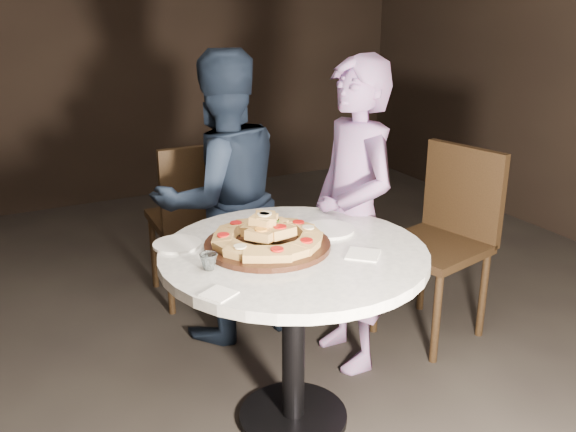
{
  "coord_description": "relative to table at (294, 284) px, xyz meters",
  "views": [
    {
      "loc": [
        -1.07,
        -2.18,
        1.82
      ],
      "look_at": [
        0.07,
        -0.01,
        0.95
      ],
      "focal_mm": 40.0,
      "sensor_mm": 36.0,
      "label": 1
    }
  ],
  "objects": [
    {
      "name": "floor",
      "position": [
        -0.07,
        0.06,
        -0.67
      ],
      "size": [
        7.0,
        7.0,
        0.0
      ],
      "primitive_type": "plane",
      "color": "black",
      "rests_on": "ground"
    },
    {
      "name": "table",
      "position": [
        0.0,
        0.0,
        0.0
      ],
      "size": [
        1.29,
        1.29,
        0.82
      ],
      "rotation": [
        0.0,
        0.0,
        0.2
      ],
      "color": "black",
      "rests_on": "ground"
    },
    {
      "name": "serving_board",
      "position": [
        -0.08,
        0.07,
        0.16
      ],
      "size": [
        0.61,
        0.61,
        0.02
      ],
      "primitive_type": "cylinder",
      "rotation": [
        0.0,
        0.0,
        -0.19
      ],
      "color": "black",
      "rests_on": "table"
    },
    {
      "name": "focaccia_pile",
      "position": [
        -0.08,
        0.07,
        0.21
      ],
      "size": [
        0.46,
        0.46,
        0.12
      ],
      "rotation": [
        0.0,
        0.0,
        0.28
      ],
      "color": "#B08444",
      "rests_on": "serving_board"
    },
    {
      "name": "plate_left",
      "position": [
        -0.41,
        0.26,
        0.16
      ],
      "size": [
        0.26,
        0.26,
        0.01
      ],
      "primitive_type": "cylinder",
      "rotation": [
        0.0,
        0.0,
        0.38
      ],
      "color": "white",
      "rests_on": "table"
    },
    {
      "name": "plate_right",
      "position": [
        0.23,
        0.12,
        0.16
      ],
      "size": [
        0.27,
        0.27,
        0.01
      ],
      "primitive_type": "cylinder",
      "rotation": [
        0.0,
        0.0,
        -0.22
      ],
      "color": "white",
      "rests_on": "table"
    },
    {
      "name": "water_glass",
      "position": [
        -0.37,
        -0.02,
        0.18
      ],
      "size": [
        0.07,
        0.07,
        0.06
      ],
      "primitive_type": "imported",
      "rotation": [
        0.0,
        0.0,
        -0.01
      ],
      "color": "silver",
      "rests_on": "table"
    },
    {
      "name": "napkin_near",
      "position": [
        -0.42,
        -0.24,
        0.16
      ],
      "size": [
        0.14,
        0.14,
        0.01
      ],
      "primitive_type": "cube",
      "rotation": [
        0.0,
        0.0,
        0.5
      ],
      "color": "white",
      "rests_on": "table"
    },
    {
      "name": "napkin_far",
      "position": [
        0.22,
        -0.18,
        0.16
      ],
      "size": [
        0.18,
        0.18,
        0.01
      ],
      "primitive_type": "cube",
      "rotation": [
        0.0,
        0.0,
        -0.77
      ],
      "color": "white",
      "rests_on": "table"
    },
    {
      "name": "chair_far",
      "position": [
        0.04,
        1.3,
        -0.09
      ],
      "size": [
        0.49,
        0.51,
        1.0
      ],
      "rotation": [
        0.0,
        0.0,
        3.09
      ],
      "color": "black",
      "rests_on": "ground"
    },
    {
      "name": "chair_right",
      "position": [
        1.12,
        0.35,
        -0.07
      ],
      "size": [
        0.6,
        0.58,
        1.03
      ],
      "rotation": [
        0.0,
        0.0,
        -1.34
      ],
      "color": "black",
      "rests_on": "ground"
    },
    {
      "name": "diner_navy",
      "position": [
        0.04,
        0.89,
        0.11
      ],
      "size": [
        0.79,
        0.63,
        1.55
      ],
      "primitive_type": "imported",
      "rotation": [
        0.0,
        0.0,
        3.2
      ],
      "color": "#141E31",
      "rests_on": "ground"
    },
    {
      "name": "diner_teal",
      "position": [
        0.5,
        0.33,
        0.11
      ],
      "size": [
        0.4,
        0.58,
        1.55
      ],
      "primitive_type": "imported",
      "rotation": [
        0.0,
        0.0,
        -1.62
      ],
      "color": "#82659C",
      "rests_on": "ground"
    }
  ]
}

